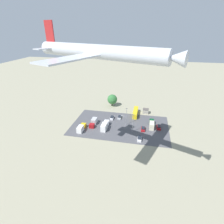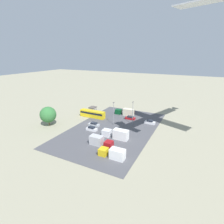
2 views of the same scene
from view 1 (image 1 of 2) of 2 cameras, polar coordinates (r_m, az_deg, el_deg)
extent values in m
plane|color=gray|center=(102.15, 3.57, -1.41)|extent=(400.00, 400.00, 0.00)
cube|color=#4C4C51|center=(92.65, 2.57, -4.39)|extent=(50.07, 29.73, 0.08)
cube|color=#9E998E|center=(107.01, 10.94, 0.27)|extent=(3.27, 2.80, 2.71)
cube|color=#59514C|center=(106.42, 11.00, 0.96)|extent=(3.51, 3.04, 0.12)
cube|color=gold|center=(103.72, 7.66, -0.16)|extent=(2.49, 11.99, 3.10)
cube|color=black|center=(103.48, 7.67, 0.12)|extent=(2.53, 11.51, 0.87)
cube|color=maroon|center=(89.79, 10.10, -5.54)|extent=(1.88, 4.35, 0.81)
cube|color=#1E232D|center=(89.43, 10.13, -5.16)|extent=(1.58, 2.44, 0.60)
cube|color=#ADB2B7|center=(99.61, 2.50, -1.80)|extent=(1.82, 4.39, 0.85)
cube|color=#1E232D|center=(99.27, 2.51, -1.43)|extent=(1.53, 2.46, 0.62)
cube|color=silver|center=(82.05, 8.97, -8.69)|extent=(1.86, 4.25, 0.91)
cube|color=#1E232D|center=(81.61, 9.00, -8.23)|extent=(1.56, 2.38, 0.67)
cube|color=maroon|center=(93.09, 14.99, -4.85)|extent=(1.87, 4.80, 0.88)
cube|color=#1E232D|center=(92.71, 15.05, -4.44)|extent=(1.57, 2.69, 0.64)
cube|color=silver|center=(98.88, 0.03, -1.98)|extent=(1.75, 4.23, 0.90)
cube|color=#1E232D|center=(98.52, 0.03, -1.58)|extent=(1.47, 2.37, 0.66)
cube|color=maroon|center=(90.71, -6.62, -4.49)|extent=(2.50, 2.33, 2.05)
cube|color=#B2B2B7|center=(94.13, -5.81, -2.95)|extent=(2.50, 4.14, 2.93)
cube|color=silver|center=(92.61, -1.80, -3.53)|extent=(2.51, 2.85, 2.35)
cube|color=white|center=(87.83, -2.62, -4.92)|extent=(2.51, 5.07, 3.35)
cube|color=gold|center=(91.59, -9.30, -4.36)|extent=(2.43, 2.33, 2.04)
cube|color=white|center=(87.87, -10.32, -5.51)|extent=(2.43, 4.14, 2.91)
cube|color=#0C4723|center=(96.23, 12.82, -3.05)|extent=(2.32, 2.75, 2.25)
cube|color=beige|center=(91.45, 12.84, -4.33)|extent=(2.32, 4.89, 3.21)
cylinder|color=brown|center=(115.20, 0.09, 2.54)|extent=(0.36, 0.36, 2.30)
sphere|color=#337038|center=(113.85, 0.09, 4.17)|extent=(6.35, 6.35, 6.35)
cylinder|color=gray|center=(85.31, 6.78, -3.78)|extent=(0.20, 0.20, 9.29)
cube|color=#4C4C51|center=(83.06, 6.95, -0.88)|extent=(0.90, 0.28, 0.20)
cylinder|color=gray|center=(91.40, 4.68, -1.59)|extent=(0.20, 0.20, 9.21)
cube|color=#4C4C51|center=(89.31, 4.78, 1.14)|extent=(0.90, 0.28, 0.20)
cylinder|color=silver|center=(47.47, -5.30, 19.03)|extent=(36.99, 17.02, 3.65)
cone|color=silver|center=(38.70, 20.25, 16.14)|extent=(4.99, 4.68, 3.47)
cube|color=silver|center=(47.54, -5.27, 18.37)|extent=(17.24, 34.03, 0.36)
cube|color=silver|center=(58.59, -18.62, 19.32)|extent=(6.85, 12.37, 0.24)
cube|color=#B22323|center=(58.96, -19.77, 23.45)|extent=(3.31, 1.49, 6.11)
camera|label=2|loc=(87.59, -40.24, 7.18)|focal=28.00mm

